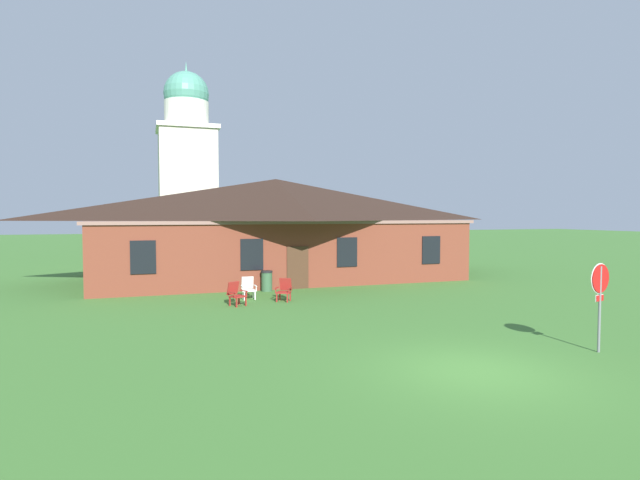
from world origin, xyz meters
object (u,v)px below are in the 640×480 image
stop_sign (600,290)px  lawn_chair_near_door (248,287)px  lawn_chair_by_porch (236,293)px  trash_bin (267,281)px  lawn_chair_left_end (284,289)px

stop_sign → lawn_chair_near_door: stop_sign is taller
stop_sign → lawn_chair_by_porch: bearing=128.3°
lawn_chair_by_porch → trash_bin: bearing=58.8°
trash_bin → lawn_chair_left_end: bearing=-88.4°
stop_sign → trash_bin: 14.70m
lawn_chair_left_end → trash_bin: (-0.08, 2.96, -0.00)m
stop_sign → lawn_chair_by_porch: stop_sign is taller
lawn_chair_near_door → lawn_chair_left_end: size_ratio=1.00×
lawn_chair_left_end → trash_bin: size_ratio=0.98×
lawn_chair_by_porch → lawn_chair_left_end: bearing=11.2°
stop_sign → lawn_chair_near_door: (-7.15, 11.50, -1.16)m
lawn_chair_by_porch → trash_bin: 3.95m
lawn_chair_by_porch → trash_bin: (2.05, 3.38, -0.00)m
lawn_chair_left_end → stop_sign: bearing=-61.0°
lawn_chair_by_porch → lawn_chair_left_end: 2.17m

